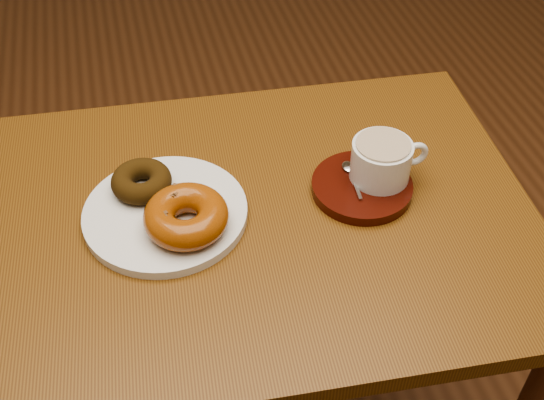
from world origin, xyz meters
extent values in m
cube|color=brown|center=(0.07, -0.13, 0.78)|extent=(0.88, 0.69, 0.03)
cylinder|color=#432213|center=(-0.29, 0.17, 0.38)|extent=(0.05, 0.05, 0.76)
cylinder|color=#432213|center=(0.46, 0.12, 0.38)|extent=(0.05, 0.05, 0.76)
cylinder|color=silver|center=(-0.07, -0.10, 0.80)|extent=(0.26, 0.26, 0.02)
torus|color=#37230B|center=(-0.10, -0.05, 0.82)|extent=(0.11, 0.11, 0.03)
torus|color=#90460F|center=(-0.05, -0.15, 0.83)|extent=(0.15, 0.15, 0.05)
cube|color=#55351C|center=(-0.01, -0.15, 0.85)|extent=(0.01, 0.01, 0.00)
cube|color=#55351C|center=(-0.01, -0.13, 0.85)|extent=(0.01, 0.01, 0.00)
cube|color=#55351C|center=(-0.02, -0.11, 0.85)|extent=(0.01, 0.01, 0.00)
cube|color=#55351C|center=(-0.04, -0.11, 0.85)|extent=(0.01, 0.01, 0.00)
cube|color=#55351C|center=(-0.06, -0.11, 0.85)|extent=(0.01, 0.01, 0.00)
cube|color=#55351C|center=(-0.08, -0.12, 0.85)|extent=(0.01, 0.01, 0.00)
cube|color=#55351C|center=(-0.08, -0.14, 0.85)|extent=(0.01, 0.01, 0.00)
cube|color=#55351C|center=(-0.08, -0.16, 0.85)|extent=(0.01, 0.01, 0.00)
cube|color=#55351C|center=(-0.08, -0.17, 0.85)|extent=(0.01, 0.01, 0.00)
cube|color=#55351C|center=(-0.06, -0.18, 0.85)|extent=(0.01, 0.01, 0.00)
cube|color=#55351C|center=(-0.04, -0.19, 0.85)|extent=(0.01, 0.01, 0.00)
cube|color=#55351C|center=(-0.02, -0.18, 0.85)|extent=(0.01, 0.01, 0.00)
cube|color=#55351C|center=(-0.01, -0.17, 0.85)|extent=(0.01, 0.01, 0.00)
cylinder|color=#350D07|center=(0.23, -0.12, 0.80)|extent=(0.18, 0.18, 0.02)
cylinder|color=silver|center=(0.27, -0.11, 0.84)|extent=(0.09, 0.09, 0.06)
cylinder|color=brown|center=(0.27, -0.11, 0.87)|extent=(0.08, 0.08, 0.00)
torus|color=silver|center=(0.32, -0.11, 0.84)|extent=(0.04, 0.01, 0.04)
ellipsoid|color=silver|center=(0.22, -0.08, 0.81)|extent=(0.02, 0.03, 0.01)
cube|color=silver|center=(0.22, -0.12, 0.81)|extent=(0.01, 0.07, 0.00)
camera|label=1|loc=(-0.09, -0.85, 1.53)|focal=45.00mm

